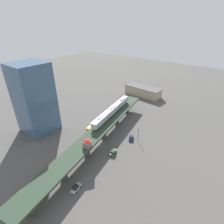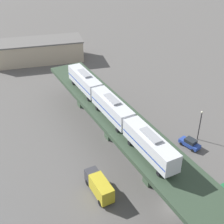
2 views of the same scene
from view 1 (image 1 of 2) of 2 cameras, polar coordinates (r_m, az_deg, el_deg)
ground_plane at (r=86.18m, az=-4.77°, el=-10.40°), size 400.00×400.00×0.00m
elevated_viaduct at (r=82.31m, az=-5.00°, el=-7.01°), size 25.13×91.98×7.34m
subway_train at (r=94.46m, az=-0.00°, el=0.56°), size 9.58×37.08×4.45m
signal_hut at (r=72.31m, az=-8.13°, el=-10.06°), size 3.76×3.76×3.40m
street_car_silver at (r=68.13m, az=-11.71°, el=-23.12°), size 2.70×4.68×1.89m
street_car_blue at (r=89.00m, az=6.26°, el=-8.32°), size 3.39×4.75×1.89m
street_car_green at (r=79.91m, az=0.39°, el=-13.02°), size 3.05×4.74×1.89m
delivery_truck at (r=94.92m, az=-6.66°, el=-5.18°), size 3.53×7.49×3.20m
street_lamp at (r=87.28m, az=8.57°, el=-6.75°), size 0.44×0.44×6.94m
warehouse_building at (r=141.00m, az=10.01°, el=6.77°), size 29.02×11.58×6.80m
office_tower at (r=96.31m, az=-24.01°, el=3.91°), size 16.00×16.00×36.00m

